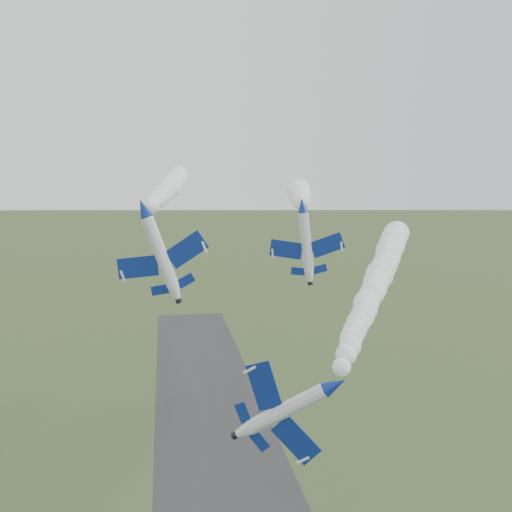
# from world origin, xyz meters

# --- Properties ---
(runway) EXTENTS (24.00, 260.00, 0.04)m
(runway) POSITION_xyz_m (0.00, 30.00, 0.02)
(runway) COLOR #2E2E30
(runway) RESTS_ON ground
(jet_lead) EXTENTS (6.85, 11.57, 8.50)m
(jet_lead) POSITION_xyz_m (4.97, -6.97, 32.63)
(jet_lead) COLOR silver
(smoke_trail_jet_lead) EXTENTS (35.66, 72.77, 5.23)m
(smoke_trail_jet_lead) POSITION_xyz_m (23.42, 30.02, 35.86)
(smoke_trail_jet_lead) COLOR silver
(jet_pair_left) EXTENTS (10.89, 13.70, 4.54)m
(jet_pair_left) POSITION_xyz_m (-11.86, 17.81, 46.94)
(jet_pair_left) COLOR silver
(smoke_trail_jet_pair_left) EXTENTS (13.09, 73.86, 5.20)m
(smoke_trail_jet_pair_left) POSITION_xyz_m (-8.26, 57.99, 49.02)
(smoke_trail_jet_pair_left) COLOR silver
(jet_pair_right) EXTENTS (9.58, 11.28, 2.85)m
(jet_pair_right) POSITION_xyz_m (8.02, 17.91, 47.19)
(jet_pair_right) COLOR silver
(smoke_trail_jet_pair_right) EXTENTS (16.80, 53.19, 4.60)m
(smoke_trail_jet_pair_right) POSITION_xyz_m (14.66, 46.69, 47.78)
(smoke_trail_jet_pair_right) COLOR silver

